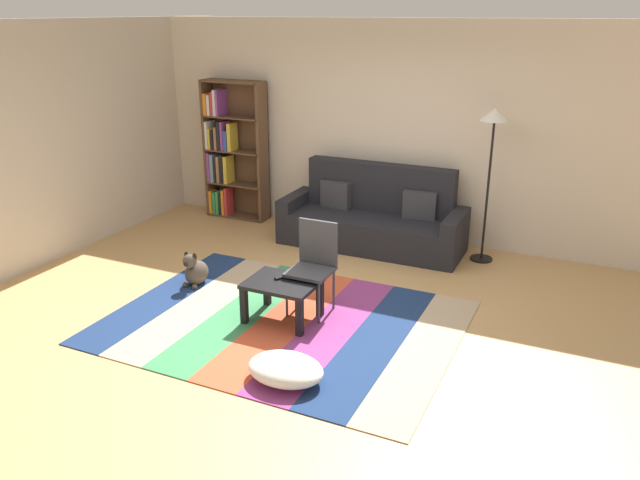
{
  "coord_description": "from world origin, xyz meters",
  "views": [
    {
      "loc": [
        2.4,
        -4.94,
        2.79
      ],
      "look_at": [
        -0.04,
        0.31,
        0.65
      ],
      "focal_mm": 35.12,
      "sensor_mm": 36.0,
      "label": 1
    }
  ],
  "objects_px": {
    "couch": "(373,220)",
    "pouf": "(286,369)",
    "bookshelf": "(229,153)",
    "coffee_table": "(282,289)",
    "standing_lamp": "(493,135)",
    "folding_chair": "(314,259)",
    "tv_remote": "(282,277)",
    "dog": "(195,271)"
  },
  "relations": [
    {
      "from": "couch",
      "to": "pouf",
      "type": "distance_m",
      "value": 3.22
    },
    {
      "from": "bookshelf",
      "to": "coffee_table",
      "type": "distance_m",
      "value": 3.41
    },
    {
      "from": "couch",
      "to": "standing_lamp",
      "type": "height_order",
      "value": "standing_lamp"
    },
    {
      "from": "couch",
      "to": "bookshelf",
      "type": "distance_m",
      "value": 2.35
    },
    {
      "from": "folding_chair",
      "to": "coffee_table",
      "type": "bearing_deg",
      "value": -65.01
    },
    {
      "from": "coffee_table",
      "to": "tv_remote",
      "type": "distance_m",
      "value": 0.11
    },
    {
      "from": "coffee_table",
      "to": "folding_chair",
      "type": "height_order",
      "value": "folding_chair"
    },
    {
      "from": "bookshelf",
      "to": "standing_lamp",
      "type": "height_order",
      "value": "bookshelf"
    },
    {
      "from": "pouf",
      "to": "coffee_table",
      "type": "bearing_deg",
      "value": 119.39
    },
    {
      "from": "dog",
      "to": "standing_lamp",
      "type": "bearing_deg",
      "value": 37.42
    },
    {
      "from": "standing_lamp",
      "to": "tv_remote",
      "type": "bearing_deg",
      "value": -122.4
    },
    {
      "from": "tv_remote",
      "to": "folding_chair",
      "type": "distance_m",
      "value": 0.36
    },
    {
      "from": "couch",
      "to": "pouf",
      "type": "xyz_separation_m",
      "value": [
        0.45,
        -3.18,
        -0.23
      ]
    },
    {
      "from": "couch",
      "to": "tv_remote",
      "type": "height_order",
      "value": "couch"
    },
    {
      "from": "couch",
      "to": "bookshelf",
      "type": "bearing_deg",
      "value": 172.86
    },
    {
      "from": "coffee_table",
      "to": "tv_remote",
      "type": "height_order",
      "value": "tv_remote"
    },
    {
      "from": "dog",
      "to": "tv_remote",
      "type": "bearing_deg",
      "value": -12.18
    },
    {
      "from": "folding_chair",
      "to": "couch",
      "type": "bearing_deg",
      "value": 146.73
    },
    {
      "from": "coffee_table",
      "to": "pouf",
      "type": "relative_size",
      "value": 1.05
    },
    {
      "from": "dog",
      "to": "tv_remote",
      "type": "height_order",
      "value": "tv_remote"
    },
    {
      "from": "couch",
      "to": "tv_remote",
      "type": "xyz_separation_m",
      "value": [
        -0.11,
        -2.2,
        0.08
      ]
    },
    {
      "from": "coffee_table",
      "to": "tv_remote",
      "type": "bearing_deg",
      "value": 118.7
    },
    {
      "from": "couch",
      "to": "coffee_table",
      "type": "xyz_separation_m",
      "value": [
        -0.07,
        -2.26,
        -0.01
      ]
    },
    {
      "from": "coffee_table",
      "to": "folding_chair",
      "type": "relative_size",
      "value": 0.74
    },
    {
      "from": "tv_remote",
      "to": "folding_chair",
      "type": "height_order",
      "value": "folding_chair"
    },
    {
      "from": "couch",
      "to": "standing_lamp",
      "type": "bearing_deg",
      "value": 3.56
    },
    {
      "from": "pouf",
      "to": "standing_lamp",
      "type": "distance_m",
      "value": 3.66
    },
    {
      "from": "dog",
      "to": "coffee_table",
      "type": "bearing_deg",
      "value": -14.78
    },
    {
      "from": "bookshelf",
      "to": "pouf",
      "type": "relative_size",
      "value": 3.02
    },
    {
      "from": "couch",
      "to": "bookshelf",
      "type": "xyz_separation_m",
      "value": [
        -2.26,
        0.28,
        0.58
      ]
    },
    {
      "from": "bookshelf",
      "to": "coffee_table",
      "type": "xyz_separation_m",
      "value": [
        2.19,
        -2.55,
        -0.59
      ]
    },
    {
      "from": "dog",
      "to": "folding_chair",
      "type": "relative_size",
      "value": 0.44
    },
    {
      "from": "pouf",
      "to": "standing_lamp",
      "type": "height_order",
      "value": "standing_lamp"
    },
    {
      "from": "bookshelf",
      "to": "pouf",
      "type": "distance_m",
      "value": 4.47
    },
    {
      "from": "standing_lamp",
      "to": "folding_chair",
      "type": "height_order",
      "value": "standing_lamp"
    },
    {
      "from": "tv_remote",
      "to": "coffee_table",
      "type": "bearing_deg",
      "value": -31.83
    },
    {
      "from": "coffee_table",
      "to": "standing_lamp",
      "type": "relative_size",
      "value": 0.37
    },
    {
      "from": "couch",
      "to": "dog",
      "type": "distance_m",
      "value": 2.34
    },
    {
      "from": "folding_chair",
      "to": "dog",
      "type": "bearing_deg",
      "value": -126.41
    },
    {
      "from": "bookshelf",
      "to": "dog",
      "type": "relative_size",
      "value": 4.79
    },
    {
      "from": "couch",
      "to": "dog",
      "type": "relative_size",
      "value": 5.69
    },
    {
      "from": "tv_remote",
      "to": "folding_chair",
      "type": "xyz_separation_m",
      "value": [
        0.21,
        0.26,
        0.12
      ]
    }
  ]
}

